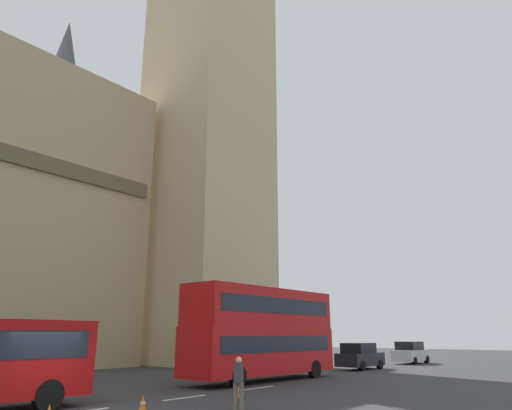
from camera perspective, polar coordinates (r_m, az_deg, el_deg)
double_decker_bus at (r=27.14m, az=0.87°, el=-14.76°), size 10.51×2.54×4.90m
sedan_lead at (r=36.91m, az=12.44°, el=-17.38°), size 4.40×1.86×1.85m
sedan_trailing at (r=45.40m, az=18.16°, el=-16.56°), size 4.40×1.86×1.85m
traffic_cone_middle at (r=16.62m, az=-13.50°, el=-22.35°), size 0.36×0.36×0.58m
traffic_cone_east at (r=19.89m, az=-2.07°, el=-21.52°), size 0.36×0.36×0.58m
pedestrian_near_cones at (r=16.90m, az=-2.12°, el=-20.46°), size 0.47×0.40×1.69m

